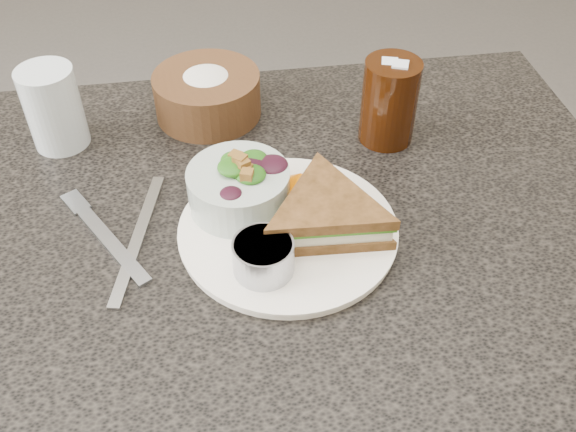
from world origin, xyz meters
The scene contains 11 objects.
dining_table centered at (0.00, 0.00, 0.38)m, with size 1.00×0.70×0.75m, color black.
dinner_plate centered at (0.04, -0.03, 0.76)m, with size 0.26×0.26×0.01m, color white.
sandwich centered at (0.09, -0.04, 0.78)m, with size 0.18×0.18×0.05m, color brown, non-canonical shape.
salad_bowl centered at (-0.01, 0.02, 0.80)m, with size 0.12×0.12×0.07m, color #A3B1AA, non-canonical shape.
dressing_ramekin centered at (0.01, -0.09, 0.78)m, with size 0.07×0.07×0.04m, color #9DA0AA.
orange_wedge centered at (0.07, 0.04, 0.77)m, with size 0.06×0.06×0.03m, color #FF7900.
fork centered at (-0.17, -0.01, 0.75)m, with size 0.02×0.18×0.00m, color #A0A4AD.
knife centered at (-0.14, -0.01, 0.75)m, with size 0.01×0.22×0.00m, color #A4A5A6.
bread_basket centered at (-0.04, 0.24, 0.79)m, with size 0.16×0.16×0.09m, color brown, non-canonical shape.
cola_glass centered at (0.21, 0.15, 0.82)m, with size 0.08×0.08×0.13m, color black, non-canonical shape.
water_glass centered at (-0.25, 0.20, 0.81)m, with size 0.08×0.08×0.12m, color silver.
Camera 1 is at (-0.04, -0.57, 1.30)m, focal length 40.00 mm.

